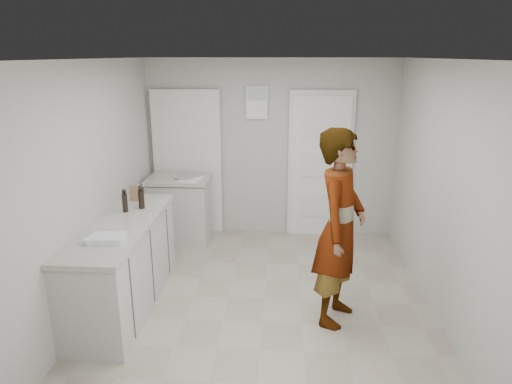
# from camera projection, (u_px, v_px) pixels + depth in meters

# --- Properties ---
(ground) EXTENTS (4.00, 4.00, 0.00)m
(ground) POSITION_uv_depth(u_px,v_px,m) (264.00, 299.00, 4.94)
(ground) COLOR #9E9585
(ground) RESTS_ON ground
(room_shell) EXTENTS (4.00, 4.00, 4.00)m
(room_shell) POSITION_uv_depth(u_px,v_px,m) (258.00, 165.00, 6.51)
(room_shell) COLOR #B3B0A9
(room_shell) RESTS_ON ground
(main_counter) EXTENTS (0.64, 1.96, 0.93)m
(main_counter) POSITION_uv_depth(u_px,v_px,m) (124.00, 268.00, 4.71)
(main_counter) COLOR silver
(main_counter) RESTS_ON ground
(side_counter) EXTENTS (0.84, 0.61, 0.93)m
(side_counter) POSITION_uv_depth(u_px,v_px,m) (180.00, 212.00, 6.37)
(side_counter) COLOR silver
(side_counter) RESTS_ON ground
(person) EXTENTS (0.69, 0.82, 1.92)m
(person) POSITION_uv_depth(u_px,v_px,m) (340.00, 228.00, 4.32)
(person) COLOR silver
(person) RESTS_ON ground
(cake_mix_box) EXTENTS (0.12, 0.06, 0.19)m
(cake_mix_box) POSITION_uv_depth(u_px,v_px,m) (135.00, 193.00, 5.22)
(cake_mix_box) COLOR olive
(cake_mix_box) RESTS_ON main_counter
(spice_jar) EXTENTS (0.05, 0.05, 0.07)m
(spice_jar) POSITION_uv_depth(u_px,v_px,m) (145.00, 199.00, 5.19)
(spice_jar) COLOR tan
(spice_jar) RESTS_ON main_counter
(oil_cruet_a) EXTENTS (0.07, 0.07, 0.26)m
(oil_cruet_a) POSITION_uv_depth(u_px,v_px,m) (141.00, 198.00, 4.96)
(oil_cruet_a) COLOR black
(oil_cruet_a) RESTS_ON main_counter
(oil_cruet_b) EXTENTS (0.06, 0.06, 0.26)m
(oil_cruet_b) POSITION_uv_depth(u_px,v_px,m) (125.00, 201.00, 4.84)
(oil_cruet_b) COLOR black
(oil_cruet_b) RESTS_ON main_counter
(baking_dish) EXTENTS (0.31, 0.23, 0.05)m
(baking_dish) POSITION_uv_depth(u_px,v_px,m) (108.00, 239.00, 4.10)
(baking_dish) COLOR silver
(baking_dish) RESTS_ON main_counter
(egg_bowl) EXTENTS (0.13, 0.13, 0.05)m
(egg_bowl) POSITION_uv_depth(u_px,v_px,m) (91.00, 241.00, 4.05)
(egg_bowl) COLOR silver
(egg_bowl) RESTS_ON main_counter
(papers) EXTENTS (0.33, 0.39, 0.01)m
(papers) POSITION_uv_depth(u_px,v_px,m) (191.00, 179.00, 6.15)
(papers) COLOR white
(papers) RESTS_ON side_counter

